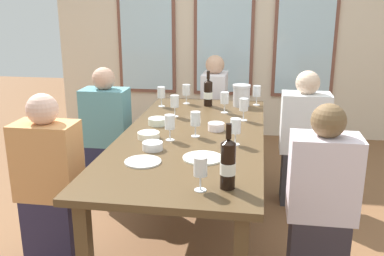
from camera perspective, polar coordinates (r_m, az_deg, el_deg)
name	(u,v)px	position (r m, az deg, el deg)	size (l,w,h in m)	color
ground_plane	(192,229)	(3.32, 0.05, -13.10)	(12.00, 12.00, 0.00)	brown
back_wall_with_windows	(224,16)	(5.36, 4.26, 14.39)	(4.18, 0.10, 2.90)	beige
dining_table	(192,144)	(3.05, 0.05, -2.08)	(0.98, 2.24, 0.74)	#503B24
white_plate_0	(143,162)	(2.52, -6.44, -4.40)	(0.21, 0.21, 0.01)	white
white_plate_1	(203,158)	(2.57, 1.43, -3.93)	(0.24, 0.24, 0.01)	white
metal_pitcher	(241,95)	(3.83, 6.49, 4.27)	(0.16, 0.16, 0.19)	silver
wine_bottle_0	(208,93)	(3.82, 2.12, 4.64)	(0.08, 0.08, 0.31)	black
wine_bottle_1	(228,164)	(2.14, 4.73, -4.67)	(0.08, 0.08, 0.33)	black
tasting_bowl_0	(216,127)	(3.11, 3.18, 0.18)	(0.12, 0.12, 0.05)	white
tasting_bowl_1	(153,146)	(2.72, -5.18, -2.35)	(0.13, 0.13, 0.05)	white
tasting_bowl_2	(149,135)	(2.94, -5.70, -0.95)	(0.15, 0.15, 0.04)	white
tasting_bowl_3	(158,121)	(3.26, -4.50, 0.87)	(0.14, 0.14, 0.05)	white
wine_glass_0	(170,123)	(2.87, -2.93, 0.71)	(0.07, 0.07, 0.17)	white
wine_glass_1	(175,102)	(3.46, -2.28, 3.45)	(0.07, 0.07, 0.17)	white
wine_glass_2	(186,91)	(3.90, -0.75, 4.89)	(0.07, 0.07, 0.17)	white
wine_glass_3	(195,120)	(2.94, 0.45, 1.07)	(0.07, 0.07, 0.17)	white
wine_glass_4	(257,92)	(3.88, 8.49, 4.67)	(0.07, 0.07, 0.17)	white
wine_glass_5	(236,127)	(2.79, 5.73, 0.19)	(0.07, 0.07, 0.17)	white
wine_glass_6	(161,93)	(3.80, -4.04, 4.61)	(0.07, 0.07, 0.17)	white
wine_glass_7	(244,106)	(3.36, 6.80, 2.91)	(0.07, 0.07, 0.17)	white
wine_glass_8	(200,167)	(2.11, 1.12, -5.16)	(0.07, 0.07, 0.17)	white
wine_glass_9	(225,99)	(3.59, 4.30, 3.82)	(0.07, 0.07, 0.17)	white
seated_person_0	(107,136)	(3.78, -11.09, -0.98)	(0.38, 0.24, 1.11)	#232440
seated_person_1	(303,142)	(3.65, 14.37, -1.80)	(0.38, 0.24, 1.11)	#323035
seated_person_2	(50,185)	(2.88, -18.11, -7.14)	(0.38, 0.24, 1.11)	#2D2843
seated_person_3	(321,204)	(2.61, 16.53, -9.50)	(0.38, 0.24, 1.11)	#383039
seated_person_4	(214,112)	(4.49, 2.93, 2.08)	(0.24, 0.38, 1.11)	#303340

